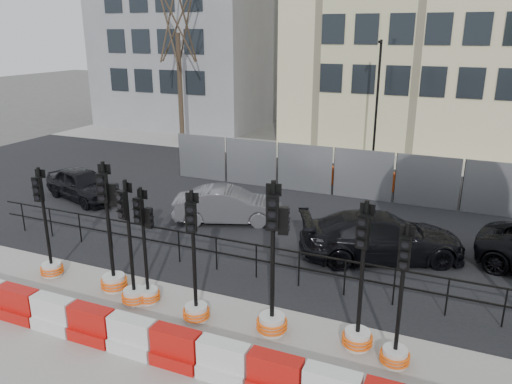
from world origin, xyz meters
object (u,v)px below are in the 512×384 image
at_px(traffic_signal_h, 396,338).
at_px(car_c, 382,237).
at_px(car_a, 83,184).
at_px(traffic_signal_a, 50,255).
at_px(traffic_signal_d, 147,276).

xyz_separation_m(traffic_signal_h, car_c, (-1.14, 4.88, 0.06)).
bearing_deg(car_c, car_a, 61.73).
bearing_deg(traffic_signal_a, car_c, 19.32).
distance_m(traffic_signal_a, car_c, 9.27).
relative_size(traffic_signal_d, car_a, 0.74).
bearing_deg(traffic_signal_h, car_a, 155.50).
height_order(traffic_signal_d, traffic_signal_h, traffic_signal_h).
distance_m(traffic_signal_h, car_a, 14.08).
height_order(traffic_signal_d, car_c, traffic_signal_d).
bearing_deg(traffic_signal_d, traffic_signal_h, 1.35).
xyz_separation_m(traffic_signal_a, car_a, (-3.73, 5.48, -0.00)).
distance_m(traffic_signal_a, traffic_signal_d, 3.23).
height_order(traffic_signal_a, car_a, traffic_signal_a).
xyz_separation_m(traffic_signal_a, car_c, (8.01, 4.66, 0.05)).
relative_size(traffic_signal_a, traffic_signal_h, 1.01).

